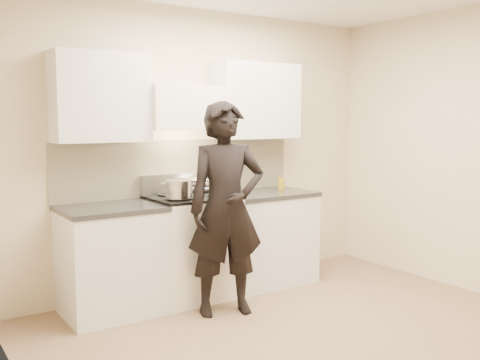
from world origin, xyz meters
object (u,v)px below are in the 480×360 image
object	(u,v)px
wok	(200,183)
person	(226,209)
utensil_crock	(221,182)
counter_right	(265,237)
stove	(193,246)

from	to	relation	value
wok	person	world-z (taller)	person
wok	utensil_crock	xyz separation A→B (m)	(0.31, 0.13, -0.03)
wok	person	bearing A→B (deg)	-100.10
counter_right	wok	distance (m)	0.90
counter_right	person	xyz separation A→B (m)	(-0.80, -0.53, 0.44)
utensil_crock	person	bearing A→B (deg)	-118.52
stove	counter_right	world-z (taller)	stove
counter_right	utensil_crock	distance (m)	0.71
stove	utensil_crock	size ratio (longest dim) A/B	3.02
utensil_crock	wok	bearing A→B (deg)	-156.74
stove	counter_right	bearing A→B (deg)	0.00
counter_right	stove	bearing A→B (deg)	-180.00
wok	utensil_crock	distance (m)	0.34
counter_right	person	size ratio (longest dim) A/B	0.51
stove	counter_right	size ratio (longest dim) A/B	1.04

